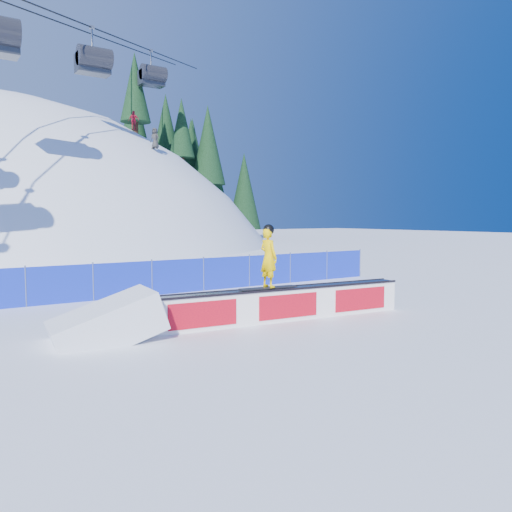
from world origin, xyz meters
TOP-DOWN VIEW (x-y plane):
  - ground at (0.00, 0.00)m, footprint 160.00×160.00m
  - snow_hill at (0.00, 42.00)m, footprint 64.00×64.00m
  - treeline at (20.78, 42.95)m, footprint 18.75×10.93m
  - safety_fence at (0.00, 4.50)m, footprint 22.05×0.05m
  - chairlift at (4.74, 27.49)m, footprint 40.80×41.70m
  - rail_box at (2.29, -1.36)m, footprint 7.28×1.23m
  - snow_ramp at (-2.23, -0.90)m, footprint 2.57×1.76m
  - snowboarder at (1.82, -1.31)m, footprint 1.59×0.59m
  - distant_skiers at (1.29, 30.50)m, footprint 20.26×10.93m

SIDE VIEW (x-z plane):
  - snow_hill at x=0.00m, z-range -50.00..14.00m
  - ground at x=0.00m, z-range 0.00..0.00m
  - snow_ramp at x=-2.23m, z-range -0.76..0.76m
  - rail_box at x=2.29m, z-range -0.01..0.87m
  - safety_fence at x=0.00m, z-range -0.05..1.25m
  - snowboarder at x=1.82m, z-range 0.86..2.50m
  - treeline at x=20.78m, z-range 0.47..21.75m
  - distant_skiers at x=1.29m, z-range 7.77..14.55m
  - chairlift at x=4.74m, z-range 5.89..27.89m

